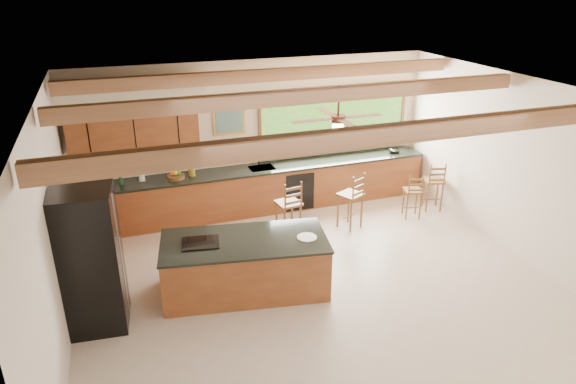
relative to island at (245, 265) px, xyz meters
name	(u,v)px	position (x,y,z in m)	size (l,w,h in m)	color
ground	(316,283)	(1.09, -0.21, -0.43)	(7.20, 7.20, 0.00)	beige
room_shell	(293,137)	(0.92, 0.44, 1.78)	(7.27, 6.54, 3.02)	beige
counter_run	(227,202)	(0.27, 2.31, 0.04)	(7.12, 3.10, 1.23)	brown
island	(245,265)	(0.00, 0.00, 0.00)	(2.62, 1.56, 0.87)	brown
refrigerator	(90,260)	(-2.13, -0.13, 0.57)	(0.85, 0.83, 2.00)	black
bar_stool_a	(290,205)	(1.19, 1.33, 0.24)	(0.46, 0.46, 1.14)	brown
bar_stool_b	(352,196)	(2.43, 1.33, 0.23)	(0.53, 0.53, 1.12)	brown
bar_stool_c	(414,192)	(3.79, 1.34, 0.13)	(0.42, 0.42, 0.94)	brown
bar_stool_d	(435,182)	(4.39, 1.52, 0.19)	(0.47, 0.47, 1.04)	brown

